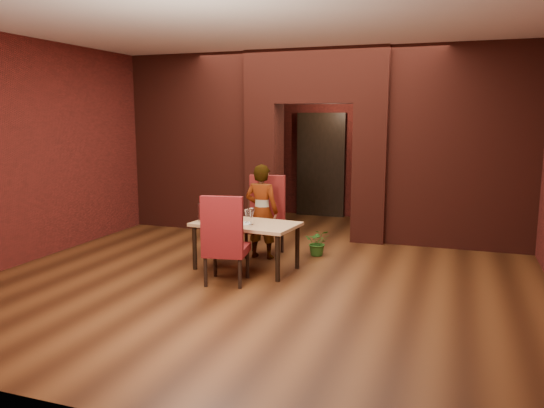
{
  "coord_description": "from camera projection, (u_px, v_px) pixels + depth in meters",
  "views": [
    {
      "loc": [
        2.33,
        -6.87,
        2.1
      ],
      "look_at": [
        -0.1,
        0.0,
        0.88
      ],
      "focal_mm": 35.0,
      "sensor_mm": 36.0,
      "label": 1
    }
  ],
  "objects": [
    {
      "name": "wall_left",
      "position": [
        70.0,
        148.0,
        8.39
      ],
      "size": [
        0.04,
        8.0,
        3.2
      ],
      "primitive_type": "cube",
      "color": "maroon",
      "rests_on": "ground"
    },
    {
      "name": "person_seated",
      "position": [
        262.0,
        211.0,
        7.82
      ],
      "size": [
        0.52,
        0.36,
        1.4
      ],
      "primitive_type": "imported",
      "rotation": [
        0.0,
        0.0,
        3.1
      ],
      "color": "white",
      "rests_on": "ground"
    },
    {
      "name": "dining_table",
      "position": [
        246.0,
        246.0,
        7.29
      ],
      "size": [
        1.47,
        0.93,
        0.66
      ],
      "primitive_type": "cube",
      "rotation": [
        0.0,
        0.0,
        -0.11
      ],
      "color": "tan",
      "rests_on": "ground"
    },
    {
      "name": "wall_front",
      "position": [
        86.0,
        191.0,
        3.52
      ],
      "size": [
        7.0,
        0.04,
        3.2
      ],
      "primitive_type": "cube",
      "color": "maroon",
      "rests_on": "ground"
    },
    {
      "name": "tasting_sheet",
      "position": [
        238.0,
        224.0,
        7.16
      ],
      "size": [
        0.41,
        0.37,
        0.0
      ],
      "primitive_type": "cube",
      "rotation": [
        0.0,
        0.0,
        0.47
      ],
      "color": "silver",
      "rests_on": "dining_table"
    },
    {
      "name": "vent_panel",
      "position": [
        259.0,
        205.0,
        9.31
      ],
      "size": [
        0.4,
        0.03,
        0.5
      ],
      "primitive_type": "cube",
      "color": "#9D482D",
      "rests_on": "ground"
    },
    {
      "name": "wine_bucket",
      "position": [
        205.0,
        212.0,
        7.32
      ],
      "size": [
        0.2,
        0.2,
        0.25
      ],
      "primitive_type": "cylinder",
      "color": "silver",
      "rests_on": "dining_table"
    },
    {
      "name": "wing_wall_right",
      "position": [
        462.0,
        148.0,
        8.32
      ],
      "size": [
        2.28,
        0.35,
        3.2
      ],
      "primitive_type": "cube",
      "color": "maroon",
      "rests_on": "ground"
    },
    {
      "name": "potted_plant",
      "position": [
        318.0,
        242.0,
        8.02
      ],
      "size": [
        0.43,
        0.39,
        0.41
      ],
      "primitive_type": "imported",
      "rotation": [
        0.0,
        0.0,
        0.2
      ],
      "color": "#285C1C",
      "rests_on": "ground"
    },
    {
      "name": "wing_wall_left",
      "position": [
        193.0,
        143.0,
        9.88
      ],
      "size": [
        2.28,
        0.35,
        3.2
      ],
      "primitive_type": "cube",
      "color": "maroon",
      "rests_on": "ground"
    },
    {
      "name": "chair_near",
      "position": [
        227.0,
        239.0,
        6.66
      ],
      "size": [
        0.6,
        0.6,
        1.14
      ],
      "primitive_type": "cube",
      "rotation": [
        0.0,
        0.0,
        3.31
      ],
      "color": "maroon",
      "rests_on": "ground"
    },
    {
      "name": "lintel",
      "position": [
        317.0,
        77.0,
        8.91
      ],
      "size": [
        2.45,
        0.55,
        0.9
      ],
      "primitive_type": "cube",
      "color": "maroon",
      "rests_on": "ground"
    },
    {
      "name": "wine_glass_b",
      "position": [
        247.0,
        216.0,
        7.23
      ],
      "size": [
        0.07,
        0.07,
        0.18
      ],
      "primitive_type": null,
      "color": "white",
      "rests_on": "dining_table"
    },
    {
      "name": "water_bottle",
      "position": [
        224.0,
        210.0,
        7.37
      ],
      "size": [
        0.07,
        0.07,
        0.28
      ],
      "primitive_type": "cylinder",
      "color": "white",
      "rests_on": "dining_table"
    },
    {
      "name": "ceiling",
      "position": [
        279.0,
        31.0,
        6.98
      ],
      "size": [
        7.0,
        8.0,
        0.04
      ],
      "primitive_type": "cube",
      "color": "silver",
      "rests_on": "ground"
    },
    {
      "name": "pillar_right",
      "position": [
        371.0,
        173.0,
        8.86
      ],
      "size": [
        0.55,
        0.55,
        2.3
      ],
      "primitive_type": "cube",
      "color": "maroon",
      "rests_on": "ground"
    },
    {
      "name": "wall_back",
      "position": [
        341.0,
        140.0,
        10.96
      ],
      "size": [
        7.0,
        0.04,
        3.2
      ],
      "primitive_type": "cube",
      "color": "maroon",
      "rests_on": "ground"
    },
    {
      "name": "floor",
      "position": [
        279.0,
        266.0,
        7.5
      ],
      "size": [
        8.0,
        8.0,
        0.0
      ],
      "primitive_type": "plane",
      "color": "#4D2913",
      "rests_on": "ground"
    },
    {
      "name": "pillar_left",
      "position": [
        265.0,
        169.0,
        9.49
      ],
      "size": [
        0.55,
        0.55,
        2.3
      ],
      "primitive_type": "cube",
      "color": "maroon",
      "rests_on": "ground"
    },
    {
      "name": "wine_glass_a",
      "position": [
        240.0,
        214.0,
        7.29
      ],
      "size": [
        0.09,
        0.09,
        0.21
      ],
      "primitive_type": null,
      "color": "white",
      "rests_on": "dining_table"
    },
    {
      "name": "wine_glass_c",
      "position": [
        251.0,
        217.0,
        7.07
      ],
      "size": [
        0.09,
        0.09,
        0.23
      ],
      "primitive_type": null,
      "color": "white",
      "rests_on": "dining_table"
    },
    {
      "name": "rear_door_frame",
      "position": [
        320.0,
        166.0,
        11.09
      ],
      "size": [
        1.02,
        0.04,
        2.22
      ],
      "primitive_type": "cube",
      "color": "black",
      "rests_on": "ground"
    },
    {
      "name": "rear_door",
      "position": [
        321.0,
        166.0,
        11.13
      ],
      "size": [
        0.9,
        0.08,
        2.1
      ],
      "primitive_type": "cube",
      "color": "black",
      "rests_on": "ground"
    },
    {
      "name": "chair_far",
      "position": [
        265.0,
        217.0,
        7.96
      ],
      "size": [
        0.62,
        0.62,
        1.2
      ],
      "primitive_type": "cube",
      "rotation": [
        0.0,
        0.0,
        0.15
      ],
      "color": "maroon",
      "rests_on": "ground"
    }
  ]
}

